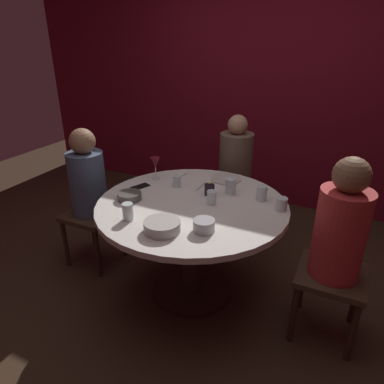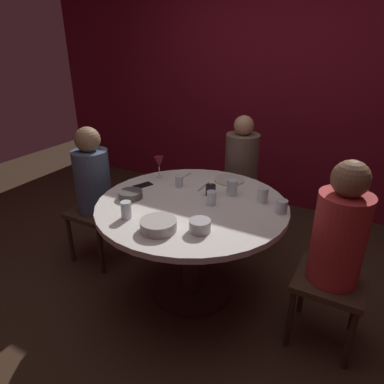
{
  "view_description": "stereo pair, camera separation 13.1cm",
  "coord_description": "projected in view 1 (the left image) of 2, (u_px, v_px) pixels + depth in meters",
  "views": [
    {
      "loc": [
        0.92,
        -1.93,
        1.79
      ],
      "look_at": [
        0.0,
        0.0,
        0.83
      ],
      "focal_mm": 32.44,
      "sensor_mm": 36.0,
      "label": 1
    },
    {
      "loc": [
        1.04,
        -1.87,
        1.79
      ],
      "look_at": [
        0.0,
        0.0,
        0.83
      ],
      "focal_mm": 32.44,
      "sensor_mm": 36.0,
      "label": 2
    }
  ],
  "objects": [
    {
      "name": "fork_near_plate",
      "position": [
        181.0,
        177.0,
        2.81
      ],
      "size": [
        0.04,
        0.18,
        0.01
      ],
      "primitive_type": "cube",
      "rotation": [
        0.0,
        0.0,
        -0.12
      ],
      "color": "#B7B7BC",
      "rests_on": "dining_table"
    },
    {
      "name": "seated_diner_back",
      "position": [
        236.0,
        165.0,
        3.15
      ],
      "size": [
        0.4,
        0.4,
        1.18
      ],
      "rotation": [
        0.0,
        0.0,
        4.71
      ],
      "color": "#3F2D1E",
      "rests_on": "ground"
    },
    {
      "name": "cup_center_front",
      "position": [
        262.0,
        193.0,
        2.39
      ],
      "size": [
        0.07,
        0.07,
        0.11
      ],
      "primitive_type": "cylinder",
      "color": "silver",
      "rests_on": "dining_table"
    },
    {
      "name": "back_wall",
      "position": [
        268.0,
        87.0,
        3.7
      ],
      "size": [
        6.0,
        0.1,
        2.6
      ],
      "primitive_type": "cube",
      "color": "maroon",
      "rests_on": "ground"
    },
    {
      "name": "cup_far_edge",
      "position": [
        212.0,
        197.0,
        2.34
      ],
      "size": [
        0.06,
        0.06,
        0.1
      ],
      "primitive_type": "cylinder",
      "color": "silver",
      "rests_on": "dining_table"
    },
    {
      "name": "bowl_small_white",
      "position": [
        162.0,
        226.0,
        2.02
      ],
      "size": [
        0.22,
        0.22,
        0.07
      ],
      "primitive_type": "cylinder",
      "color": "#B2ADA3",
      "rests_on": "dining_table"
    },
    {
      "name": "dining_table",
      "position": [
        192.0,
        223.0,
        2.44
      ],
      "size": [
        1.31,
        1.31,
        0.75
      ],
      "color": "silver",
      "rests_on": "ground"
    },
    {
      "name": "seated_diner_left",
      "position": [
        88.0,
        184.0,
        2.75
      ],
      "size": [
        0.4,
        0.4,
        1.17
      ],
      "rotation": [
        0.0,
        0.0,
        6.28
      ],
      "color": "#3F2D1E",
      "rests_on": "ground"
    },
    {
      "name": "bowl_salad_center",
      "position": [
        130.0,
        196.0,
        2.42
      ],
      "size": [
        0.17,
        0.17,
        0.05
      ],
      "primitive_type": "cylinder",
      "color": "#4C4742",
      "rests_on": "dining_table"
    },
    {
      "name": "knife_near_plate",
      "position": [
        201.0,
        186.0,
        2.63
      ],
      "size": [
        0.02,
        0.18,
        0.01
      ],
      "primitive_type": "cube",
      "rotation": [
        0.0,
        0.0,
        0.0
      ],
      "color": "#B7B7BC",
      "rests_on": "dining_table"
    },
    {
      "name": "cup_by_left_diner",
      "position": [
        231.0,
        186.0,
        2.49
      ],
      "size": [
        0.08,
        0.08,
        0.12
      ],
      "primitive_type": "cylinder",
      "color": "silver",
      "rests_on": "dining_table"
    },
    {
      "name": "candle_holder",
      "position": [
        209.0,
        190.0,
        2.48
      ],
      "size": [
        0.07,
        0.07,
        0.1
      ],
      "color": "black",
      "rests_on": "dining_table"
    },
    {
      "name": "bowl_serving_large",
      "position": [
        204.0,
        225.0,
        2.02
      ],
      "size": [
        0.13,
        0.13,
        0.07
      ],
      "primitive_type": "cylinder",
      "color": "#B7B7BC",
      "rests_on": "dining_table"
    },
    {
      "name": "wine_glass",
      "position": [
        155.0,
        163.0,
        2.73
      ],
      "size": [
        0.08,
        0.08,
        0.18
      ],
      "color": "silver",
      "rests_on": "dining_table"
    },
    {
      "name": "cup_near_candle",
      "position": [
        177.0,
        181.0,
        2.62
      ],
      "size": [
        0.06,
        0.06,
        0.09
      ],
      "primitive_type": "cylinder",
      "color": "silver",
      "rests_on": "dining_table"
    },
    {
      "name": "ground_plane",
      "position": [
        192.0,
        289.0,
        2.69
      ],
      "size": [
        8.0,
        8.0,
        0.0
      ],
      "primitive_type": "plane",
      "color": "#382619"
    },
    {
      "name": "cup_by_right_diner",
      "position": [
        128.0,
        212.0,
        2.14
      ],
      "size": [
        0.07,
        0.07,
        0.11
      ],
      "primitive_type": "cylinder",
      "color": "silver",
      "rests_on": "dining_table"
    },
    {
      "name": "dinner_plate",
      "position": [
        226.0,
        179.0,
        2.75
      ],
      "size": [
        0.24,
        0.24,
        0.01
      ],
      "primitive_type": "cylinder",
      "color": "beige",
      "rests_on": "dining_table"
    },
    {
      "name": "seated_diner_right",
      "position": [
        340.0,
        234.0,
        2.01
      ],
      "size": [
        0.4,
        0.4,
        1.21
      ],
      "rotation": [
        0.0,
        0.0,
        3.14
      ],
      "color": "#3F2D1E",
      "rests_on": "ground"
    },
    {
      "name": "cell_phone",
      "position": [
        140.0,
        187.0,
        2.62
      ],
      "size": [
        0.12,
        0.16,
        0.01
      ],
      "primitive_type": "cube",
      "rotation": [
        0.0,
        0.0,
        2.75
      ],
      "color": "black",
      "rests_on": "dining_table"
    },
    {
      "name": "cup_beside_wine",
      "position": [
        281.0,
        204.0,
        2.26
      ],
      "size": [
        0.08,
        0.08,
        0.09
      ],
      "primitive_type": "cylinder",
      "color": "silver",
      "rests_on": "dining_table"
    }
  ]
}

